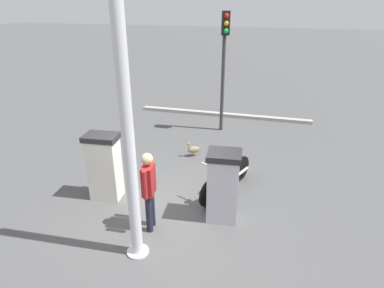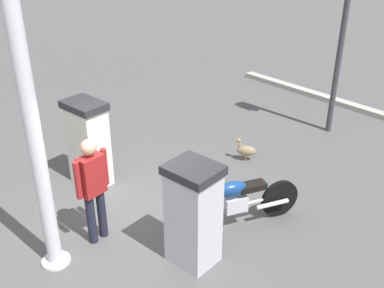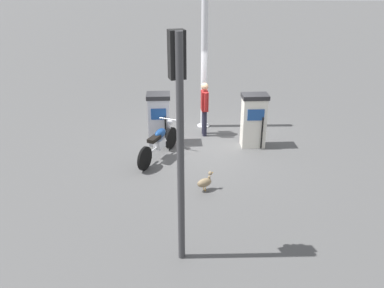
% 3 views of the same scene
% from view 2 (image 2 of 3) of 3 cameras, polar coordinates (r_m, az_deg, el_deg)
% --- Properties ---
extents(ground_plane, '(120.00, 120.00, 0.00)m').
position_cam_2_polar(ground_plane, '(7.55, -7.26, -9.02)').
color(ground_plane, '#4C4C4C').
extents(fuel_pump_near, '(0.66, 0.74, 1.53)m').
position_cam_2_polar(fuel_pump_near, '(6.25, 0.18, -8.71)').
color(fuel_pump_near, silver).
rests_on(fuel_pump_near, ground).
extents(fuel_pump_far, '(0.60, 0.80, 1.57)m').
position_cam_2_polar(fuel_pump_far, '(8.18, -12.72, 0.11)').
color(fuel_pump_far, silver).
rests_on(fuel_pump_far, ground).
extents(motorcycle_near_pump, '(2.00, 0.91, 0.96)m').
position_cam_2_polar(motorcycle_near_pump, '(7.09, 5.54, -7.06)').
color(motorcycle_near_pump, black).
rests_on(motorcycle_near_pump, ground).
extents(attendant_person, '(0.58, 0.26, 1.66)m').
position_cam_2_polar(attendant_person, '(6.68, -12.21, -4.93)').
color(attendant_person, '#1E1E2D').
rests_on(attendant_person, ground).
extents(wandering_duck, '(0.37, 0.42, 0.46)m').
position_cam_2_polar(wandering_duck, '(9.03, 6.71, -0.75)').
color(wandering_duck, '#847051').
rests_on(wandering_duck, ground).
extents(roadside_traffic_light, '(0.40, 0.30, 3.97)m').
position_cam_2_polar(roadside_traffic_light, '(9.82, 18.56, 15.78)').
color(roadside_traffic_light, '#38383A').
rests_on(roadside_traffic_light, ground).
extents(canopy_support_pole, '(0.40, 0.40, 4.79)m').
position_cam_2_polar(canopy_support_pole, '(5.75, -19.50, 3.89)').
color(canopy_support_pole, silver).
rests_on(canopy_support_pole, ground).
extents(road_edge_kerb, '(0.46, 6.85, 0.12)m').
position_cam_2_polar(road_edge_kerb, '(12.02, 19.59, 4.35)').
color(road_edge_kerb, '#9E9E93').
rests_on(road_edge_kerb, ground).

